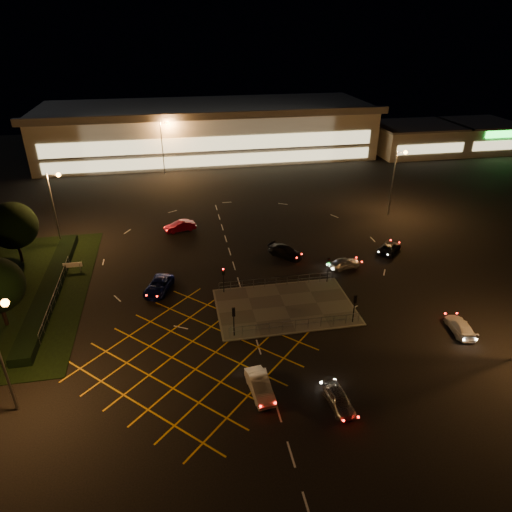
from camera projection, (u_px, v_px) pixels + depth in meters
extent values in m
plane|color=black|center=(263.00, 299.00, 49.71)|extent=(180.00, 180.00, 0.00)
cube|color=#4C4944|center=(285.00, 307.00, 48.27)|extent=(14.00, 9.00, 0.12)
cube|color=black|center=(4.00, 295.00, 50.32)|extent=(18.00, 30.00, 0.08)
cube|color=black|center=(51.00, 287.00, 50.93)|extent=(2.00, 26.00, 1.00)
cube|color=beige|center=(208.00, 131.00, 101.45)|extent=(70.00, 25.00, 10.00)
cube|color=slate|center=(206.00, 107.00, 99.05)|extent=(72.00, 26.50, 0.60)
cube|color=#FFEAA5|center=(213.00, 144.00, 90.51)|extent=(66.00, 0.20, 3.00)
cube|color=#FFEAA5|center=(214.00, 160.00, 91.99)|extent=(66.00, 0.20, 2.20)
cube|color=beige|center=(415.00, 139.00, 102.97)|extent=(18.00, 14.00, 6.00)
cube|color=slate|center=(417.00, 125.00, 101.52)|extent=(18.80, 14.80, 0.40)
cube|color=#FFEAA5|center=(431.00, 149.00, 97.01)|extent=(15.30, 0.20, 2.00)
cube|color=beige|center=(478.00, 136.00, 105.60)|extent=(14.00, 14.00, 6.00)
cube|color=slate|center=(482.00, 122.00, 104.15)|extent=(14.80, 14.80, 0.40)
cube|color=#FFEAA5|center=(498.00, 145.00, 99.64)|extent=(11.90, 0.20, 2.00)
cube|color=#19E533|center=(501.00, 134.00, 98.45)|extent=(7.00, 0.30, 1.40)
cylinder|color=slate|center=(1.00, 359.00, 33.32)|extent=(0.20, 0.20, 10.00)
sphere|color=orange|center=(5.00, 303.00, 31.36)|extent=(0.56, 0.56, 0.56)
cylinder|color=slate|center=(54.00, 211.00, 59.15)|extent=(0.20, 0.20, 10.00)
cylinder|color=slate|center=(52.00, 175.00, 57.05)|extent=(1.40, 0.12, 0.12)
sphere|color=orange|center=(58.00, 175.00, 57.18)|extent=(0.56, 0.56, 0.56)
cylinder|color=slate|center=(392.00, 184.00, 68.79)|extent=(0.20, 0.20, 10.00)
cylinder|color=slate|center=(401.00, 152.00, 66.69)|extent=(1.40, 0.12, 0.12)
sphere|color=orange|center=(406.00, 152.00, 66.83)|extent=(0.56, 0.56, 0.56)
cylinder|color=slate|center=(162.00, 149.00, 87.60)|extent=(0.20, 0.20, 10.00)
cylinder|color=slate|center=(164.00, 123.00, 85.50)|extent=(1.40, 0.12, 0.12)
sphere|color=orange|center=(168.00, 123.00, 85.64)|extent=(0.56, 0.56, 0.56)
cylinder|color=slate|center=(355.00, 137.00, 95.93)|extent=(0.20, 0.20, 10.00)
cylinder|color=slate|center=(361.00, 114.00, 93.83)|extent=(1.40, 0.12, 0.12)
sphere|color=orange|center=(364.00, 114.00, 93.97)|extent=(0.56, 0.56, 0.56)
cylinder|color=black|center=(234.00, 323.00, 43.08)|extent=(0.10, 0.10, 3.00)
cube|color=black|center=(234.00, 312.00, 42.52)|extent=(0.28, 0.18, 0.90)
sphere|color=#19FF33|center=(233.00, 311.00, 42.64)|extent=(0.16, 0.16, 0.16)
cylinder|color=black|center=(354.00, 309.00, 45.05)|extent=(0.10, 0.10, 3.00)
cube|color=black|center=(355.00, 299.00, 44.50)|extent=(0.28, 0.18, 0.90)
sphere|color=#19FF33|center=(355.00, 298.00, 44.61)|extent=(0.16, 0.16, 0.16)
cylinder|color=black|center=(223.00, 280.00, 50.05)|extent=(0.10, 0.10, 3.00)
cube|color=black|center=(223.00, 271.00, 49.50)|extent=(0.28, 0.18, 0.90)
sphere|color=#FF0C0C|center=(223.00, 271.00, 49.38)|extent=(0.16, 0.16, 0.16)
cylinder|color=black|center=(328.00, 270.00, 52.02)|extent=(0.10, 0.10, 3.00)
cube|color=black|center=(329.00, 261.00, 51.47)|extent=(0.28, 0.18, 0.90)
sphere|color=#19FF33|center=(329.00, 262.00, 51.36)|extent=(0.16, 0.16, 0.16)
cylinder|color=black|center=(20.00, 252.00, 56.64)|extent=(0.36, 0.36, 2.88)
sphere|color=black|center=(13.00, 226.00, 55.02)|extent=(5.76, 5.76, 5.76)
cylinder|color=black|center=(4.00, 314.00, 44.81)|extent=(0.36, 0.36, 2.70)
imported|color=silver|center=(339.00, 399.00, 35.69)|extent=(1.90, 3.99, 1.32)
imported|color=silver|center=(260.00, 386.00, 36.91)|extent=(1.96, 4.43, 1.41)
imported|color=#0C124A|center=(159.00, 286.00, 50.78)|extent=(3.84, 5.45, 1.38)
imported|color=black|center=(285.00, 251.00, 58.34)|extent=(4.60, 4.79, 1.37)
imported|color=#AFB1B7|center=(345.00, 263.00, 55.58)|extent=(4.18, 2.40, 1.34)
imported|color=maroon|center=(180.00, 226.00, 65.35)|extent=(4.68, 2.61, 1.46)
imported|color=black|center=(389.00, 248.00, 59.51)|extent=(4.58, 4.52, 1.22)
imported|color=silver|center=(460.00, 326.00, 44.21)|extent=(2.31, 4.46, 1.24)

